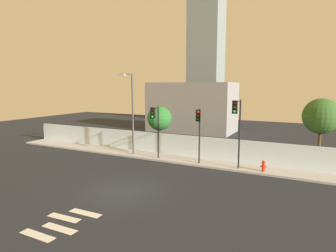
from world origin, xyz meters
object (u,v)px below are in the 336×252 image
object	(u,v)px
roadside_tree_leftmost	(160,118)
traffic_light_center	(199,125)
fire_hydrant	(264,166)
roadside_tree_midleft	(321,116)
traffic_light_right	(237,120)
street_lamp_curbside	(131,108)
traffic_light_left	(155,121)

from	to	relation	value
roadside_tree_leftmost	traffic_light_center	bearing A→B (deg)	-35.15
fire_hydrant	roadside_tree_midleft	distance (m)	6.00
traffic_light_center	roadside_tree_midleft	distance (m)	9.27
traffic_light_right	roadside_tree_midleft	size ratio (longest dim) A/B	0.96
traffic_light_center	street_lamp_curbside	bearing A→B (deg)	176.35
traffic_light_left	roadside_tree_midleft	size ratio (longest dim) A/B	0.82
traffic_light_center	roadside_tree_midleft	xyz separation A→B (m)	(8.37, 3.94, 0.66)
street_lamp_curbside	roadside_tree_leftmost	xyz separation A→B (m)	(0.90, 3.52, -1.24)
traffic_light_left	roadside_tree_leftmost	bearing A→B (deg)	114.10
traffic_light_center	roadside_tree_midleft	size ratio (longest dim) A/B	0.81
traffic_light_right	traffic_light_center	bearing A→B (deg)	174.09
traffic_light_left	traffic_light_right	xyz separation A→B (m)	(6.80, -0.18, 0.51)
traffic_light_left	fire_hydrant	xyz separation A→B (m)	(8.62, 0.62, -2.80)
roadside_tree_leftmost	fire_hydrant	bearing A→B (deg)	-18.27
traffic_light_right	roadside_tree_leftmost	xyz separation A→B (m)	(-8.62, 4.25, -0.77)
traffic_light_left	roadside_tree_midleft	distance (m)	12.82
traffic_light_left	roadside_tree_leftmost	world-z (taller)	traffic_light_left
fire_hydrant	roadside_tree_leftmost	distance (m)	11.29
traffic_light_left	roadside_tree_leftmost	distance (m)	4.47
street_lamp_curbside	roadside_tree_midleft	distance (m)	15.28
traffic_light_right	roadside_tree_midleft	distance (m)	6.83
traffic_light_right	street_lamp_curbside	world-z (taller)	street_lamp_curbside
traffic_light_center	street_lamp_curbside	size ratio (longest dim) A/B	0.61
traffic_light_center	fire_hydrant	xyz separation A→B (m)	(4.85, 0.49, -2.75)
fire_hydrant	roadside_tree_midleft	world-z (taller)	roadside_tree_midleft
traffic_light_left	fire_hydrant	size ratio (longest dim) A/B	5.45
traffic_light_left	roadside_tree_leftmost	size ratio (longest dim) A/B	1.02
street_lamp_curbside	roadside_tree_midleft	world-z (taller)	street_lamp_curbside
traffic_light_center	street_lamp_curbside	xyz separation A→B (m)	(-6.50, 0.41, 1.04)
traffic_light_left	traffic_light_center	distance (m)	3.78
street_lamp_curbside	traffic_light_right	bearing A→B (deg)	-4.37
roadside_tree_leftmost	roadside_tree_midleft	distance (m)	13.99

